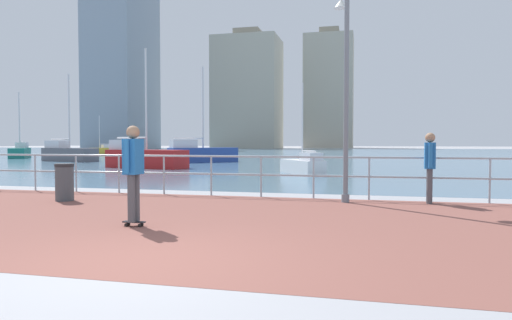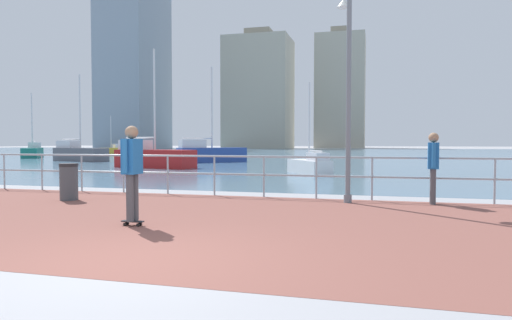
% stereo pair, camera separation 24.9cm
% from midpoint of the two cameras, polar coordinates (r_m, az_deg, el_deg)
% --- Properties ---
extents(ground, '(220.00, 220.00, 0.00)m').
position_cam_midpoint_polar(ground, '(45.01, 11.23, 0.38)').
color(ground, '#9E9EA3').
extents(brick_paving, '(28.00, 7.52, 0.01)m').
position_cam_midpoint_polar(brick_paving, '(8.56, -4.19, -7.59)').
color(brick_paving, brown).
rests_on(brick_paving, ground).
extents(harbor_water, '(180.00, 88.00, 0.00)m').
position_cam_midpoint_polar(harbor_water, '(56.82, 11.96, 0.77)').
color(harbor_water, slate).
rests_on(harbor_water, ground).
extents(waterfront_railing, '(25.25, 0.06, 1.11)m').
position_cam_midpoint_polar(waterfront_railing, '(12.07, 1.59, -1.06)').
color(waterfront_railing, '#9EADB7').
rests_on(waterfront_railing, ground).
extents(lamppost, '(0.44, 0.79, 5.74)m').
position_cam_midpoint_polar(lamppost, '(11.42, 12.03, 10.82)').
color(lamppost, slate).
rests_on(lamppost, ground).
extents(skateboarder, '(0.40, 0.55, 1.75)m').
position_cam_midpoint_polar(skateboarder, '(8.14, -14.50, -0.71)').
color(skateboarder, black).
rests_on(skateboarder, ground).
extents(bystander, '(0.26, 0.56, 1.69)m').
position_cam_midpoint_polar(bystander, '(11.48, 22.00, -0.24)').
color(bystander, '#4C4C51').
rests_on(bystander, ground).
extents(trash_bin, '(0.46, 0.46, 0.93)m').
position_cam_midpoint_polar(trash_bin, '(12.31, -21.97, -2.54)').
color(trash_bin, '#474C51').
rests_on(trash_bin, ground).
extents(sailboat_navy, '(2.40, 2.99, 4.18)m').
position_cam_midpoint_polar(sailboat_navy, '(20.83, 7.17, -0.67)').
color(sailboat_navy, white).
rests_on(sailboat_navy, ground).
extents(sailboat_gray, '(4.73, 4.28, 6.87)m').
position_cam_midpoint_polar(sailboat_gray, '(32.88, -5.65, 0.87)').
color(sailboat_gray, '#284799').
rests_on(sailboat_gray, ground).
extents(sailboat_yellow, '(4.98, 2.47, 6.70)m').
position_cam_midpoint_polar(sailboat_yellow, '(26.38, -12.63, 0.44)').
color(sailboat_yellow, '#B21E1E').
rests_on(sailboat_yellow, ground).
extents(sailboat_red, '(3.39, 4.28, 5.96)m').
position_cam_midpoint_polar(sailboat_red, '(46.62, -26.16, 0.96)').
color(sailboat_red, '#197266').
rests_on(sailboat_red, ground).
extents(sailboat_blue, '(2.50, 3.45, 4.71)m').
position_cam_midpoint_polar(sailboat_blue, '(59.26, -17.56, 1.21)').
color(sailboat_blue, gold).
rests_on(sailboat_blue, ground).
extents(sailboat_teal, '(4.90, 2.68, 6.58)m').
position_cam_midpoint_polar(sailboat_teal, '(37.14, -21.21, 0.85)').
color(sailboat_teal, '#595960').
rests_on(sailboat_teal, ground).
extents(tower_steel, '(10.33, 14.52, 41.11)m').
position_cam_midpoint_polar(tower_steel, '(100.07, -15.04, 12.73)').
color(tower_steel, '#8493A3').
rests_on(tower_steel, ground).
extents(tower_beige, '(14.34, 11.53, 26.65)m').
position_cam_midpoint_polar(tower_beige, '(103.24, 0.42, 8.43)').
color(tower_beige, '#B2AD99').
rests_on(tower_beige, ground).
extents(tower_concrete, '(11.40, 11.27, 28.61)m').
position_cam_midpoint_polar(tower_concrete, '(111.59, 10.67, 8.44)').
color(tower_concrete, '#B2AD99').
rests_on(tower_concrete, ground).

